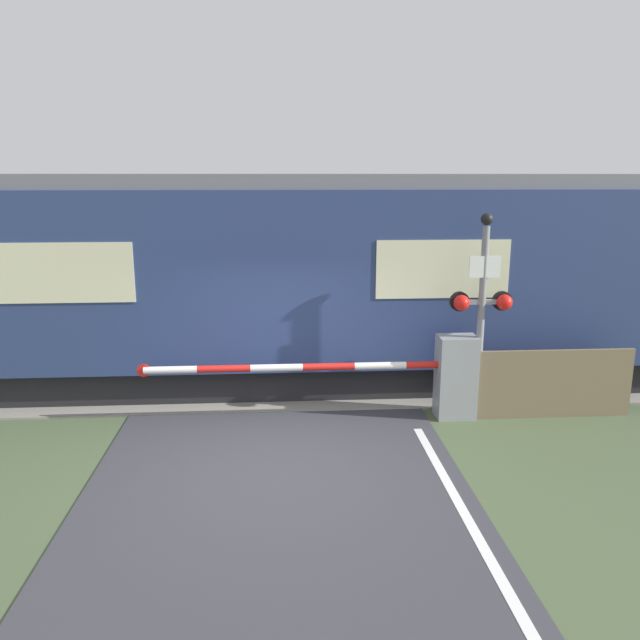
{
  "coord_description": "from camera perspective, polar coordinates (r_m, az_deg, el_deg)",
  "views": [
    {
      "loc": [
        0.05,
        -7.62,
        3.73
      ],
      "look_at": [
        0.7,
        2.11,
        1.47
      ],
      "focal_mm": 35.0,
      "sensor_mm": 36.0,
      "label": 1
    }
  ],
  "objects": [
    {
      "name": "roadside_fence",
      "position": [
        10.47,
        20.63,
        -5.48
      ],
      "size": [
        2.49,
        0.06,
        1.1
      ],
      "color": "#726047",
      "rests_on": "ground_plane"
    },
    {
      "name": "ground_plane",
      "position": [
        8.48,
        -3.89,
        -13.04
      ],
      "size": [
        80.0,
        80.0,
        0.0
      ],
      "primitive_type": "plane",
      "color": "#475638"
    },
    {
      "name": "signal_post",
      "position": [
        9.75,
        14.6,
        1.35
      ],
      "size": [
        0.96,
        0.26,
        3.19
      ],
      "color": "gray",
      "rests_on": "ground_plane"
    },
    {
      "name": "train",
      "position": [
        11.67,
        -20.25,
        3.36
      ],
      "size": [
        21.51,
        2.74,
        3.76
      ],
      "color": "black",
      "rests_on": "ground_plane"
    },
    {
      "name": "track_bed",
      "position": [
        11.66,
        -3.91,
        -5.5
      ],
      "size": [
        36.0,
        3.2,
        0.13
      ],
      "color": "gray",
      "rests_on": "ground_plane"
    },
    {
      "name": "crossing_barrier",
      "position": [
        9.92,
        10.38,
        -5.0
      ],
      "size": [
        5.2,
        0.44,
        1.31
      ],
      "color": "gray",
      "rests_on": "ground_plane"
    }
  ]
}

